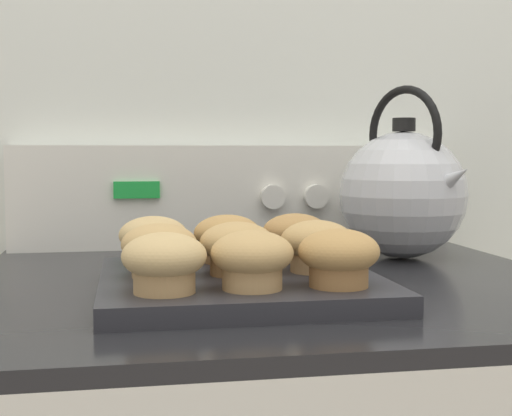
{
  "coord_description": "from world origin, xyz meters",
  "views": [
    {
      "loc": [
        -0.18,
        -0.52,
        1.07
      ],
      "look_at": [
        -0.03,
        0.33,
        1.0
      ],
      "focal_mm": 50.0,
      "sensor_mm": 36.0,
      "label": 1
    }
  ],
  "objects_px": {
    "muffin_r1_c1": "(237,247)",
    "muffin_r2_c1": "(227,237)",
    "muffin_r2_c0": "(153,239)",
    "muffin_r0_c1": "(252,259)",
    "muffin_pan": "(239,284)",
    "muffin_r1_c2": "(317,245)",
    "muffin_r1_c0": "(159,249)",
    "muffin_r0_c0": "(164,261)",
    "muffin_r2_c2": "(295,236)",
    "muffin_r0_c2": "(339,256)",
    "tea_kettle": "(404,192)"
  },
  "relations": [
    {
      "from": "muffin_pan",
      "to": "muffin_r2_c2",
      "type": "height_order",
      "value": "muffin_r2_c2"
    },
    {
      "from": "muffin_r2_c1",
      "to": "muffin_r0_c2",
      "type": "bearing_deg",
      "value": -63.55
    },
    {
      "from": "muffin_pan",
      "to": "muffin_r1_c0",
      "type": "distance_m",
      "value": 0.1
    },
    {
      "from": "muffin_r1_c1",
      "to": "tea_kettle",
      "type": "xyz_separation_m",
      "value": [
        0.29,
        0.23,
        0.05
      ]
    },
    {
      "from": "muffin_r0_c1",
      "to": "muffin_r0_c2",
      "type": "bearing_deg",
      "value": -1.15
    },
    {
      "from": "tea_kettle",
      "to": "muffin_r2_c0",
      "type": "bearing_deg",
      "value": -160.28
    },
    {
      "from": "muffin_pan",
      "to": "muffin_r1_c1",
      "type": "relative_size",
      "value": 3.7
    },
    {
      "from": "muffin_r0_c0",
      "to": "muffin_r2_c2",
      "type": "distance_m",
      "value": 0.26
    },
    {
      "from": "muffin_r1_c1",
      "to": "muffin_r2_c0",
      "type": "height_order",
      "value": "same"
    },
    {
      "from": "muffin_r1_c0",
      "to": "muffin_r2_c1",
      "type": "distance_m",
      "value": 0.13
    },
    {
      "from": "muffin_r0_c0",
      "to": "muffin_r1_c1",
      "type": "distance_m",
      "value": 0.13
    },
    {
      "from": "muffin_r0_c1",
      "to": "muffin_r1_c0",
      "type": "bearing_deg",
      "value": 135.6
    },
    {
      "from": "muffin_r1_c2",
      "to": "muffin_r0_c2",
      "type": "bearing_deg",
      "value": -91.05
    },
    {
      "from": "muffin_pan",
      "to": "muffin_r2_c0",
      "type": "height_order",
      "value": "muffin_r2_c0"
    },
    {
      "from": "muffin_r2_c2",
      "to": "muffin_r2_c0",
      "type": "bearing_deg",
      "value": -178.33
    },
    {
      "from": "muffin_r1_c1",
      "to": "muffin_r2_c0",
      "type": "bearing_deg",
      "value": 135.31
    },
    {
      "from": "muffin_r2_c0",
      "to": "muffin_r2_c1",
      "type": "xyz_separation_m",
      "value": [
        0.09,
        0.0,
        0.0
      ]
    },
    {
      "from": "muffin_r1_c0",
      "to": "muffin_r2_c1",
      "type": "bearing_deg",
      "value": 46.28
    },
    {
      "from": "muffin_r0_c0",
      "to": "muffin_r2_c2",
      "type": "relative_size",
      "value": 1.0
    },
    {
      "from": "muffin_r2_c0",
      "to": "muffin_r1_c1",
      "type": "bearing_deg",
      "value": -44.69
    },
    {
      "from": "muffin_r1_c0",
      "to": "muffin_r1_c2",
      "type": "relative_size",
      "value": 1.0
    },
    {
      "from": "muffin_r2_c1",
      "to": "muffin_r2_c2",
      "type": "distance_m",
      "value": 0.09
    },
    {
      "from": "tea_kettle",
      "to": "muffin_r0_c1",
      "type": "bearing_deg",
      "value": -132.51
    },
    {
      "from": "muffin_r0_c0",
      "to": "muffin_r2_c2",
      "type": "xyz_separation_m",
      "value": [
        0.18,
        0.19,
        0.0
      ]
    },
    {
      "from": "muffin_r0_c0",
      "to": "muffin_r1_c0",
      "type": "relative_size",
      "value": 1.0
    },
    {
      "from": "muffin_pan",
      "to": "muffin_r2_c2",
      "type": "relative_size",
      "value": 3.7
    },
    {
      "from": "muffin_r0_c1",
      "to": "tea_kettle",
      "type": "xyz_separation_m",
      "value": [
        0.29,
        0.31,
        0.05
      ]
    },
    {
      "from": "muffin_r0_c0",
      "to": "muffin_r2_c0",
      "type": "height_order",
      "value": "same"
    },
    {
      "from": "muffin_r0_c0",
      "to": "muffin_r2_c1",
      "type": "relative_size",
      "value": 1.0
    },
    {
      "from": "muffin_r0_c1",
      "to": "muffin_r1_c1",
      "type": "xyz_separation_m",
      "value": [
        -0.0,
        0.09,
        0.0
      ]
    },
    {
      "from": "muffin_r0_c0",
      "to": "muffin_pan",
      "type": "bearing_deg",
      "value": 46.18
    },
    {
      "from": "muffin_r0_c0",
      "to": "muffin_r2_c0",
      "type": "xyz_separation_m",
      "value": [
        -0.0,
        0.18,
        0.0
      ]
    },
    {
      "from": "muffin_r1_c1",
      "to": "muffin_r2_c1",
      "type": "distance_m",
      "value": 0.09
    },
    {
      "from": "muffin_r1_c2",
      "to": "muffin_r2_c0",
      "type": "bearing_deg",
      "value": 155.0
    },
    {
      "from": "muffin_r0_c2",
      "to": "muffin_r2_c2",
      "type": "xyz_separation_m",
      "value": [
        -0.0,
        0.19,
        0.0
      ]
    },
    {
      "from": "tea_kettle",
      "to": "muffin_r0_c2",
      "type": "bearing_deg",
      "value": -121.99
    },
    {
      "from": "muffin_r1_c0",
      "to": "muffin_r2_c0",
      "type": "distance_m",
      "value": 0.09
    },
    {
      "from": "muffin_pan",
      "to": "muffin_r1_c0",
      "type": "bearing_deg",
      "value": -178.49
    },
    {
      "from": "muffin_r2_c2",
      "to": "tea_kettle",
      "type": "xyz_separation_m",
      "value": [
        0.2,
        0.13,
        0.05
      ]
    },
    {
      "from": "muffin_r0_c0",
      "to": "muffin_r1_c1",
      "type": "xyz_separation_m",
      "value": [
        0.09,
        0.09,
        0.0
      ]
    },
    {
      "from": "muffin_r0_c1",
      "to": "muffin_r1_c2",
      "type": "height_order",
      "value": "same"
    },
    {
      "from": "muffin_r0_c2",
      "to": "muffin_r0_c1",
      "type": "bearing_deg",
      "value": 178.85
    },
    {
      "from": "muffin_pan",
      "to": "muffin_r2_c2",
      "type": "bearing_deg",
      "value": 46.7
    },
    {
      "from": "muffin_r2_c0",
      "to": "tea_kettle",
      "type": "height_order",
      "value": "tea_kettle"
    },
    {
      "from": "muffin_r0_c0",
      "to": "muffin_r0_c1",
      "type": "bearing_deg",
      "value": 2.12
    },
    {
      "from": "muffin_r2_c0",
      "to": "tea_kettle",
      "type": "distance_m",
      "value": 0.41
    },
    {
      "from": "muffin_r1_c1",
      "to": "muffin_r2_c1",
      "type": "bearing_deg",
      "value": 88.86
    },
    {
      "from": "muffin_r0_c2",
      "to": "muffin_r1_c1",
      "type": "relative_size",
      "value": 1.0
    },
    {
      "from": "muffin_pan",
      "to": "muffin_r1_c2",
      "type": "bearing_deg",
      "value": 1.07
    },
    {
      "from": "muffin_r0_c1",
      "to": "muffin_r2_c1",
      "type": "xyz_separation_m",
      "value": [
        -0.0,
        0.18,
        0.0
      ]
    }
  ]
}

